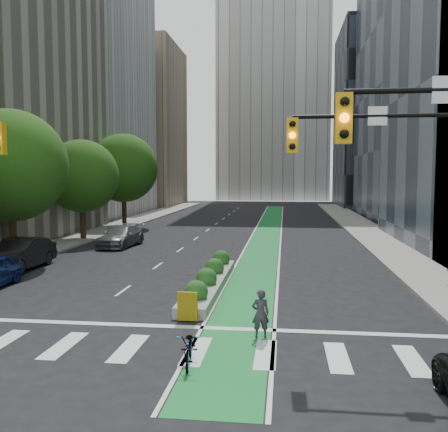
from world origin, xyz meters
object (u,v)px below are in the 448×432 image
(median_planter, at_px, (210,280))
(parked_car_left_mid, at_px, (20,254))
(parked_car_left_far, at_px, (121,236))
(bicycle, at_px, (189,347))
(cyclist, at_px, (260,313))

(median_planter, relative_size, parked_car_left_mid, 2.01)
(parked_car_left_far, bearing_deg, parked_car_left_mid, -100.54)
(bicycle, relative_size, parked_car_left_far, 0.35)
(cyclist, height_order, parked_car_left_far, cyclist)
(median_planter, relative_size, parked_car_left_far, 2.04)
(bicycle, distance_m, parked_car_left_mid, 16.63)
(median_planter, xyz_separation_m, bicycle, (0.80, -9.04, 0.09))
(median_planter, height_order, cyclist, cyclist)
(median_planter, height_order, parked_car_left_mid, parked_car_left_mid)
(parked_car_left_mid, distance_m, parked_car_left_far, 9.41)
(median_planter, relative_size, bicycle, 5.77)
(cyclist, bearing_deg, parked_car_left_mid, -49.35)
(cyclist, xyz_separation_m, parked_car_left_mid, (-13.28, 9.55, 0.08))
(parked_car_left_mid, xyz_separation_m, parked_car_left_far, (2.50, 9.07, -0.11))
(bicycle, relative_size, parked_car_left_mid, 0.35)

